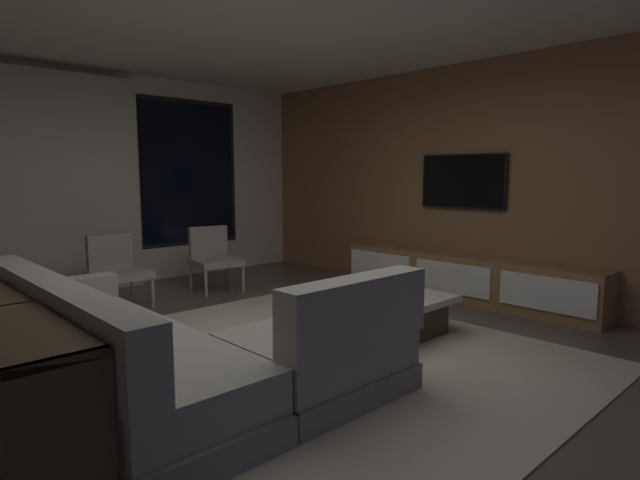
{
  "coord_description": "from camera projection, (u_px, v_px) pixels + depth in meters",
  "views": [
    {
      "loc": [
        -2.39,
        -2.99,
        1.42
      ],
      "look_at": [
        1.37,
        0.99,
        0.73
      ],
      "focal_mm": 29.06,
      "sensor_mm": 36.0,
      "label": 1
    }
  ],
  "objects": [
    {
      "name": "book_stack_on_coffee_table",
      "position": [
        369.0,
        294.0,
        4.46
      ],
      "size": [
        0.3,
        0.2,
        0.09
      ],
      "color": "#71AD4B",
      "rests_on": "coffee_table"
    },
    {
      "name": "mounted_tv",
      "position": [
        463.0,
        181.0,
        5.99
      ],
      "size": [
        0.05,
        1.08,
        0.62
      ],
      "color": "black"
    },
    {
      "name": "area_rug",
      "position": [
        320.0,
        354.0,
        4.13
      ],
      "size": [
        3.2,
        3.8,
        0.01
      ],
      "primitive_type": "cube",
      "color": "beige",
      "rests_on": "floor"
    },
    {
      "name": "media_wall",
      "position": [
        487.0,
        181.0,
        5.88
      ],
      "size": [
        0.12,
        7.8,
        2.7
      ],
      "color": "#8E6642",
      "rests_on": "floor"
    },
    {
      "name": "coffee_table",
      "position": [
        370.0,
        313.0,
        4.65
      ],
      "size": [
        1.16,
        1.16,
        0.36
      ],
      "color": "#443523",
      "rests_on": "floor"
    },
    {
      "name": "floor",
      "position": [
        278.0,
        362.0,
        3.96
      ],
      "size": [
        9.2,
        9.2,
        0.0
      ],
      "primitive_type": "plane",
      "color": "#564C44"
    },
    {
      "name": "accent_chair_near_window",
      "position": [
        213.0,
        255.0,
        6.42
      ],
      "size": [
        0.62,
        0.64,
        0.78
      ],
      "color": "#B2ADA0",
      "rests_on": "floor"
    },
    {
      "name": "accent_chair_by_curtain",
      "position": [
        116.0,
        267.0,
        5.59
      ],
      "size": [
        0.55,
        0.57,
        0.78
      ],
      "color": "#B2ADA0",
      "rests_on": "floor"
    },
    {
      "name": "sectional_couch",
      "position": [
        170.0,
        355.0,
        3.28
      ],
      "size": [
        1.98,
        2.5,
        0.82
      ],
      "color": "gray",
      "rests_on": "floor"
    },
    {
      "name": "back_wall_with_window",
      "position": [
        88.0,
        181.0,
        6.36
      ],
      "size": [
        6.6,
        0.3,
        2.7
      ],
      "color": "silver",
      "rests_on": "floor"
    },
    {
      "name": "media_console",
      "position": [
        466.0,
        279.0,
        5.86
      ],
      "size": [
        0.46,
        3.1,
        0.52
      ],
      "color": "#8E6642",
      "rests_on": "floor"
    }
  ]
}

